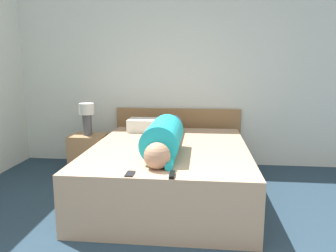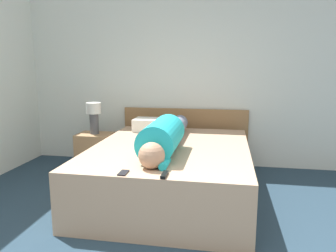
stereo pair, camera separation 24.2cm
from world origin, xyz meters
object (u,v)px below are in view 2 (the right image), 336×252
(pillow_near_headboard, at_px, (155,125))
(cell_phone, at_px, (123,173))
(nightstand, at_px, (95,152))
(person_lying, at_px, (165,136))
(bed, at_px, (171,171))
(table_lamp, at_px, (94,115))
(tv_remote, at_px, (164,175))

(pillow_near_headboard, distance_m, cell_phone, 1.75)
(nightstand, bearing_deg, person_lying, -37.32)
(bed, height_order, table_lamp, table_lamp)
(bed, bearing_deg, tv_remote, -83.09)
(nightstand, distance_m, table_lamp, 0.51)
(nightstand, bearing_deg, table_lamp, -90.00)
(table_lamp, xyz_separation_m, cell_phone, (0.94, -1.65, -0.20))
(bed, xyz_separation_m, person_lying, (-0.03, -0.17, 0.43))
(pillow_near_headboard, relative_size, tv_remote, 3.72)
(person_lying, xyz_separation_m, tv_remote, (0.14, -0.79, -0.14))
(nightstand, xyz_separation_m, cell_phone, (0.94, -1.65, 0.31))
(cell_phone, bearing_deg, tv_remote, -1.07)
(table_lamp, xyz_separation_m, person_lying, (1.13, -0.86, -0.06))
(table_lamp, bearing_deg, cell_phone, -60.41)
(cell_phone, bearing_deg, nightstand, 119.59)
(pillow_near_headboard, bearing_deg, tv_remote, -75.37)
(nightstand, bearing_deg, pillow_near_headboard, 6.23)
(person_lying, distance_m, pillow_near_headboard, 1.01)
(person_lying, distance_m, tv_remote, 0.82)
(bed, xyz_separation_m, table_lamp, (-1.16, 0.69, 0.49))
(nightstand, distance_m, cell_phone, 1.92)
(person_lying, bearing_deg, table_lamp, 142.68)
(nightstand, height_order, person_lying, person_lying)
(table_lamp, bearing_deg, nightstand, 90.00)
(nightstand, relative_size, table_lamp, 1.21)
(bed, xyz_separation_m, nightstand, (-1.16, 0.69, -0.03))
(bed, relative_size, cell_phone, 16.07)
(nightstand, distance_m, tv_remote, 2.11)
(pillow_near_headboard, distance_m, tv_remote, 1.81)
(bed, bearing_deg, person_lying, -98.48)
(nightstand, relative_size, pillow_near_headboard, 0.91)
(bed, relative_size, tv_remote, 13.93)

